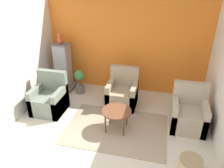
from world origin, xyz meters
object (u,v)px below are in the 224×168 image
birdcage (64,69)px  armchair_left (50,99)px  potted_plant (80,80)px  wicker_basket (190,165)px  parrot (60,39)px  armchair_middle (122,93)px  armchair_right (188,114)px  coffee_table (117,112)px

birdcage → armchair_left: bearing=-82.9°
potted_plant → wicker_basket: bearing=-37.8°
parrot → wicker_basket: parrot is taller
armchair_left → armchair_middle: size_ratio=1.00×
armchair_right → wicker_basket: (-0.03, -1.30, -0.16)m
armchair_middle → birdcage: (-1.81, 0.48, 0.30)m
armchair_left → birdcage: 1.23m
armchair_middle → potted_plant: armchair_middle is taller
potted_plant → birdcage: bearing=163.0°
armchair_left → armchair_middle: (1.67, 0.70, 0.00)m
coffee_table → parrot: size_ratio=2.11×
armchair_middle → wicker_basket: 2.43m
armchair_right → wicker_basket: 1.31m
parrot → coffee_table: bearing=-38.8°
armchair_middle → birdcage: birdcage is taller
armchair_left → wicker_basket: size_ratio=2.49×
parrot → wicker_basket: (3.35, -2.35, -1.32)m
coffee_table → birdcage: size_ratio=0.47×
coffee_table → birdcage: (-1.89, 1.51, 0.18)m
parrot → wicker_basket: size_ratio=0.76×
armchair_right → birdcage: size_ratio=0.72×
armchair_middle → coffee_table: bearing=-86.0°
armchair_left → armchair_middle: bearing=22.8°
coffee_table → wicker_basket: bearing=-29.7°
armchair_right → wicker_basket: bearing=-91.3°
armchair_left → potted_plant: 1.09m
parrot → armchair_middle: bearing=-14.9°
birdcage → wicker_basket: 4.12m
armchair_middle → potted_plant: (-1.28, 0.32, 0.09)m
armchair_right → armchair_middle: (-1.57, 0.57, 0.00)m
coffee_table → armchair_right: armchair_right is taller
armchair_left → potted_plant: (0.39, 1.02, 0.09)m
armchair_right → potted_plant: 2.98m
armchair_right → potted_plant: armchair_right is taller
coffee_table → birdcage: 2.42m
armchair_left → wicker_basket: (3.20, -1.17, -0.16)m
coffee_table → armchair_middle: size_ratio=0.65×
armchair_middle → birdcage: bearing=165.2°
parrot → armchair_right: bearing=-17.3°
armchair_right → birdcage: bearing=162.8°
armchair_right → parrot: size_ratio=3.27×
armchair_middle → armchair_left: bearing=-157.2°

